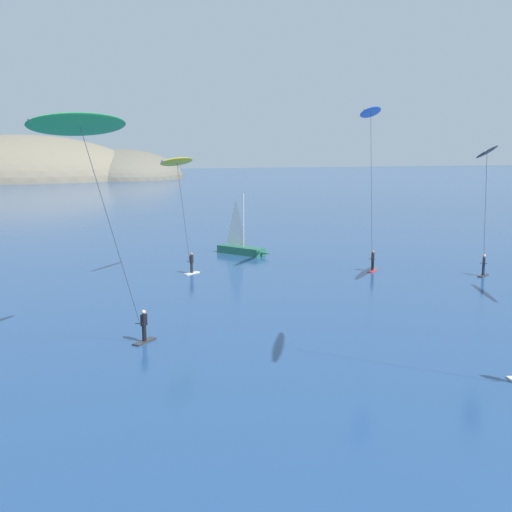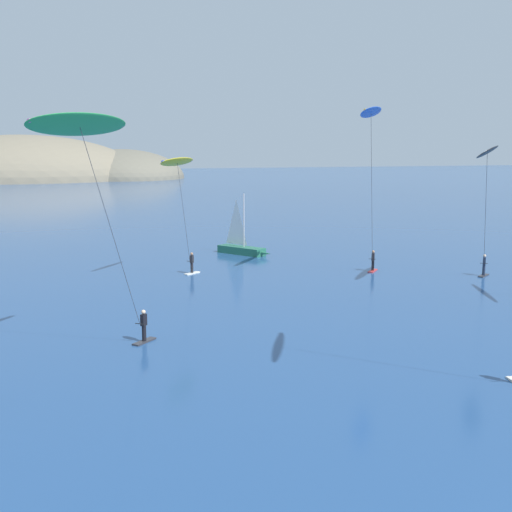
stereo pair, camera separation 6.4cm
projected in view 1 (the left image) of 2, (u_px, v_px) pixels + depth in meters
headland_island at (48, 179)px, 204.23m from camera, size 89.47×55.66×27.99m
sailboat_near at (244, 248)px, 60.08m from camera, size 4.10×5.48×5.70m
kitesurfer_black at (487, 161)px, 44.37m from camera, size 6.34×6.86×10.10m
kitesurfer_blue at (371, 125)px, 47.66m from camera, size 4.56×5.27×12.91m
kitesurfer_green at (85, 139)px, 27.62m from camera, size 6.29×6.59×11.39m
kitesurfer_yellow at (179, 173)px, 47.74m from camera, size 4.04×4.54×9.25m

